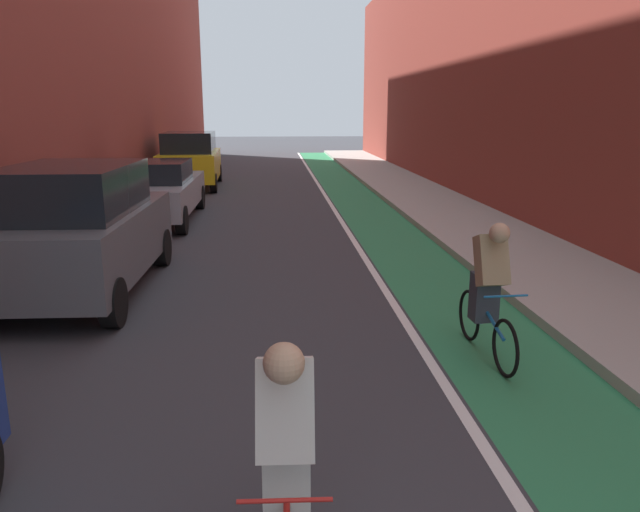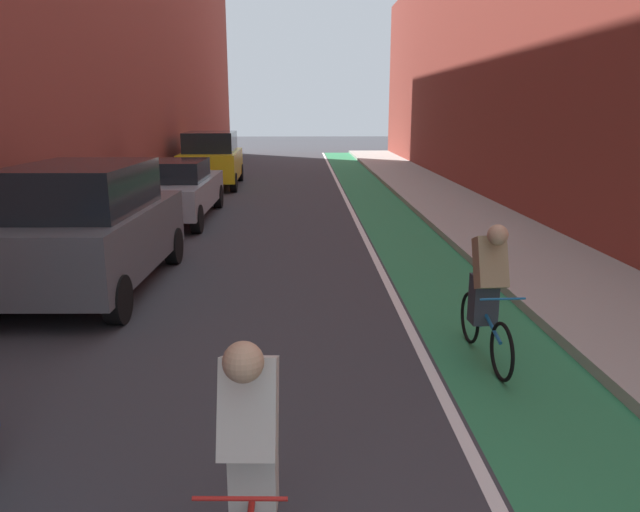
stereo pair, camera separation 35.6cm
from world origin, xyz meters
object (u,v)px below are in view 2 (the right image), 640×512
parked_suv_yellow_cab (212,159)px  cyclist_lead (251,458)px  parked_sedan_silver (173,189)px  cyclist_mid (487,291)px  parked_suv_gray (89,226)px

parked_suv_yellow_cab → cyclist_lead: bearing=-81.1°
parked_suv_yellow_cab → parked_sedan_silver: bearing=-90.0°
parked_sedan_silver → cyclist_mid: 10.47m
parked_suv_yellow_cab → cyclist_lead: size_ratio=2.66×
parked_suv_gray → parked_suv_yellow_cab: same height
cyclist_lead → cyclist_mid: (2.35, 3.19, -0.00)m
parked_sedan_silver → parked_suv_yellow_cab: 6.81m
parked_sedan_silver → parked_suv_yellow_cab: parked_suv_yellow_cab is taller
cyclist_lead → parked_suv_yellow_cab: bearing=98.9°
parked_sedan_silver → parked_suv_yellow_cab: size_ratio=1.06×
parked_suv_gray → cyclist_lead: parked_suv_gray is taller
parked_sedan_silver → cyclist_mid: size_ratio=2.85×
parked_sedan_silver → cyclist_lead: 12.57m
parked_suv_yellow_cab → cyclist_mid: parked_suv_yellow_cab is taller
parked_sedan_silver → cyclist_mid: bearing=-59.5°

